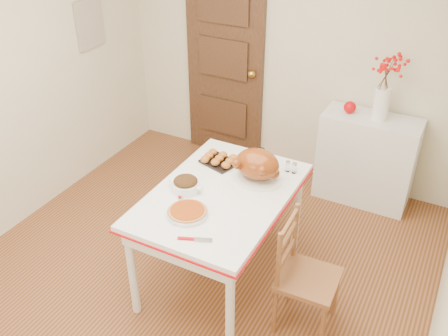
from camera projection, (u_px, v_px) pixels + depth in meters
The scene contains 17 objects.
floor at pixel (187, 284), 3.92m from camera, with size 3.50×4.00×0.00m, color #522E12.
wall_back at pixel (292, 53), 4.75m from camera, with size 3.50×0.00×2.50m, color beige.
door_back at pixel (225, 64), 5.12m from camera, with size 0.85×0.06×2.06m, color #331B0F.
photo_board at pixel (90, 23), 4.70m from camera, with size 0.03×0.35×0.45m, color beige.
sideboard at pixel (366, 159), 4.67m from camera, with size 0.86×0.38×0.86m, color silver.
kitchen_table at pixel (221, 237), 3.77m from camera, with size 0.92×1.35×0.81m, color white, non-canonical shape.
chair_oak at pixel (309, 277), 3.36m from camera, with size 0.39×0.39×0.88m, color brown, non-canonical shape.
berry_vase at pixel (384, 87), 4.27m from camera, with size 0.31×0.31×0.60m, color white, non-canonical shape.
apple at pixel (350, 107), 4.50m from camera, with size 0.11×0.11×0.11m, color #C2050B.
turkey_platter at pixel (257, 166), 3.63m from camera, with size 0.39×0.31×0.25m, color brown, non-canonical shape.
pumpkin_pie at pixel (187, 212), 3.33m from camera, with size 0.27×0.27×0.06m, color #8F360C.
stuffing_dish at pixel (186, 184), 3.56m from camera, with size 0.26×0.20×0.10m, color #48280F, non-canonical shape.
rolls_tray at pixel (219, 159), 3.88m from camera, with size 0.26×0.21×0.07m, color #C76421, non-canonical shape.
pie_server at pixel (195, 239), 3.12m from camera, with size 0.22×0.06×0.01m, color silver, non-canonical shape.
carving_knife at pixel (181, 201), 3.47m from camera, with size 0.24×0.06×0.01m, color silver, non-canonical shape.
drinking_glass at pixel (261, 155), 3.90m from camera, with size 0.06×0.06×0.11m, color white.
shaker_pair at pixel (291, 167), 3.77m from camera, with size 0.09×0.03×0.09m, color white, non-canonical shape.
Camera 1 is at (1.57, -2.38, 2.85)m, focal length 40.25 mm.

